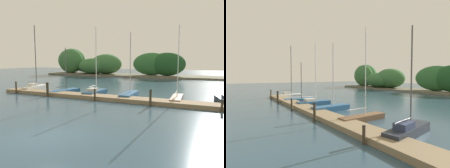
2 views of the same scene
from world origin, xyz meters
The scene contains 13 objects.
ground centered at (0.00, 0.00, 0.00)m, with size 160.00×160.00×0.00m, color #2D4756.
dock_pier centered at (0.00, 10.57, 0.17)m, with size 30.29×1.80×0.35m.
far_shore centered at (-11.93, 40.36, 2.73)m, with size 65.33×8.95×7.18m.
sailboat_0 centered at (-13.11, 12.47, 0.48)m, with size 1.18×4.02×8.26m.
sailboat_1 centered at (-8.29, 12.38, 0.25)m, with size 2.02×4.37×5.32m.
sailboat_2 centered at (-4.30, 12.59, 0.36)m, with size 1.30×4.14×7.45m.
sailboat_3 centered at (-0.25, 12.67, 0.32)m, with size 1.39×4.25×6.69m.
sailboat_4 centered at (4.53, 12.73, 0.30)m, with size 1.11×4.32×7.17m.
mooring_piling_0 centered at (-13.19, 9.49, 0.69)m, with size 0.22×0.22×1.38m.
mooring_piling_1 centered at (-8.33, 9.32, 0.76)m, with size 0.31×0.31×1.51m.
mooring_piling_2 centered at (-2.52, 9.27, 0.60)m, with size 0.20×0.20×1.19m.
mooring_piling_3 centered at (2.83, 9.30, 0.73)m, with size 0.23×0.23×1.44m.
mooring_piling_4 centered at (8.21, 9.49, 0.49)m, with size 0.19×0.19×0.98m.
Camera 1 is at (7.24, -7.89, 3.86)m, focal length 33.74 mm.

